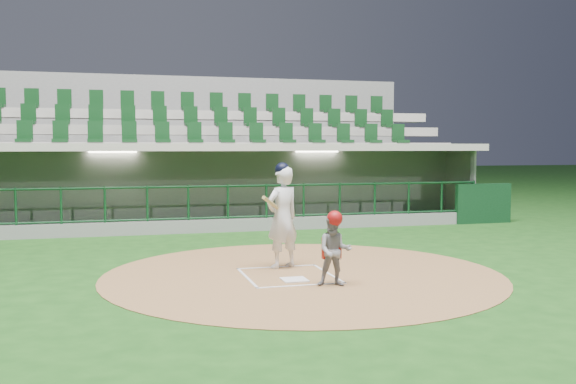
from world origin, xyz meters
name	(u,v)px	position (x,y,z in m)	size (l,w,h in m)	color
ground	(284,273)	(0.00, 0.00, 0.00)	(120.00, 120.00, 0.00)	#154012
dirt_circle	(303,274)	(0.30, -0.20, 0.01)	(7.20, 7.20, 0.01)	brown
home_plate	(294,280)	(0.00, -0.70, 0.02)	(0.43, 0.43, 0.02)	white
batter_box_chalk	(288,275)	(0.00, -0.30, 0.02)	(1.55, 1.80, 0.01)	silver
dugout_structure	(223,192)	(0.16, 7.83, 0.96)	(16.40, 3.70, 3.00)	slate
seating_deck	(203,173)	(0.00, 10.91, 1.42)	(17.00, 6.72, 5.15)	gray
batter	(282,216)	(0.09, 0.47, 1.01)	(0.95, 0.99, 2.00)	white
catcher	(334,249)	(0.52, -1.30, 0.63)	(0.67, 0.59, 1.25)	gray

